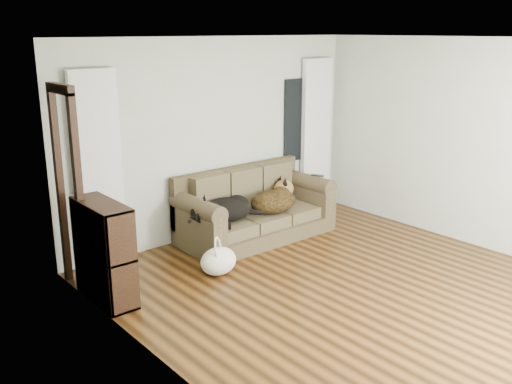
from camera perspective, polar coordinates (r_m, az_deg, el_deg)
floor at (r=6.21m, az=10.06°, el=-9.90°), size 5.00×5.00×0.00m
ceiling at (r=5.60m, az=11.39°, el=14.82°), size 5.00×5.00×0.00m
wall_back at (r=7.57m, az=-4.03°, el=5.40°), size 4.50×0.04×2.60m
wall_left at (r=4.34m, az=-8.78°, el=-2.83°), size 0.04×5.00×2.60m
wall_right at (r=7.61m, az=21.66°, el=4.36°), size 0.04×5.00×2.60m
curtain_left at (r=6.70m, az=-15.47°, el=2.15°), size 0.55×0.08×2.25m
curtain_right at (r=8.69m, az=6.01°, el=5.73°), size 0.55×0.08×2.25m
window_pane at (r=8.44m, az=4.14°, el=7.19°), size 0.50×0.03×1.20m
door_casing at (r=6.21m, az=-18.15°, el=-0.10°), size 0.07×0.60×2.10m
sofa at (r=7.52m, az=0.04°, el=-1.30°), size 2.07×0.89×0.84m
dog_black_lab at (r=7.16m, az=-3.33°, el=-1.98°), size 0.81×0.64×0.31m
dog_shepherd at (r=7.58m, az=1.86°, el=-0.86°), size 0.76×0.57×0.32m
tv_remote at (r=7.95m, az=6.17°, el=1.66°), size 0.13×0.19×0.02m
tote_bag at (r=6.50m, az=-3.78°, el=-6.90°), size 0.54×0.49×0.32m
bookshelf at (r=5.98m, az=-14.92°, el=-6.00°), size 0.35×0.85×1.04m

